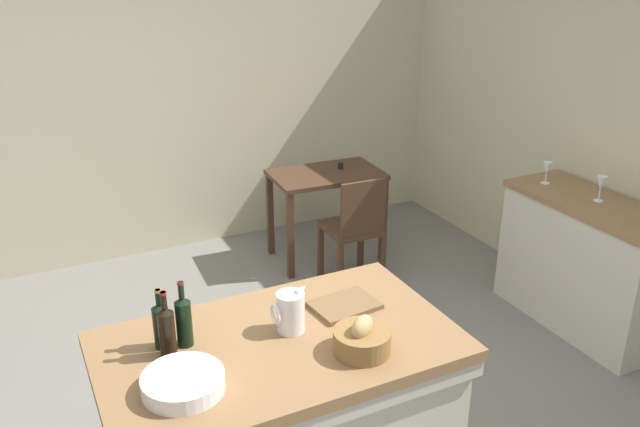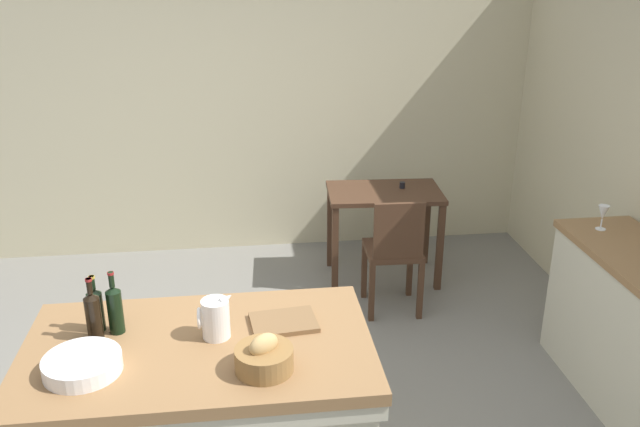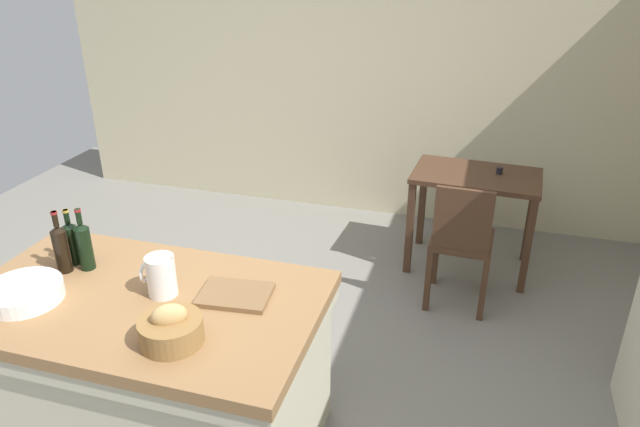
# 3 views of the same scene
# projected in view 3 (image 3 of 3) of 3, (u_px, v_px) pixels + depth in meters

# --- Properties ---
(ground_plane) EXTENTS (6.76, 6.76, 0.00)m
(ground_plane) POSITION_uv_depth(u_px,v_px,m) (240.00, 389.00, 3.31)
(ground_plane) COLOR slate
(wall_back) EXTENTS (5.32, 0.12, 2.60)m
(wall_back) POSITION_uv_depth(u_px,v_px,m) (353.00, 67.00, 5.01)
(wall_back) COLOR beige
(wall_back) RESTS_ON ground
(island_table) EXTENTS (1.61, 0.95, 0.86)m
(island_table) POSITION_uv_depth(u_px,v_px,m) (151.00, 368.00, 2.78)
(island_table) COLOR olive
(island_table) RESTS_ON ground
(writing_desk) EXTENTS (0.93, 0.61, 0.81)m
(writing_desk) POSITION_uv_depth(u_px,v_px,m) (475.00, 190.00, 4.29)
(writing_desk) COLOR #472D1E
(writing_desk) RESTS_ON ground
(wooden_chair) EXTENTS (0.41, 0.41, 0.92)m
(wooden_chair) POSITION_uv_depth(u_px,v_px,m) (461.00, 240.00, 3.86)
(wooden_chair) COLOR #472D1E
(wooden_chair) RESTS_ON ground
(pitcher) EXTENTS (0.17, 0.13, 0.23)m
(pitcher) POSITION_uv_depth(u_px,v_px,m) (161.00, 275.00, 2.60)
(pitcher) COLOR white
(pitcher) RESTS_ON island_table
(wash_bowl) EXTENTS (0.33, 0.33, 0.07)m
(wash_bowl) POSITION_uv_depth(u_px,v_px,m) (24.00, 293.00, 2.58)
(wash_bowl) COLOR white
(wash_bowl) RESTS_ON island_table
(bread_basket) EXTENTS (0.25, 0.25, 0.17)m
(bread_basket) POSITION_uv_depth(u_px,v_px,m) (171.00, 329.00, 2.30)
(bread_basket) COLOR olive
(bread_basket) RESTS_ON island_table
(cutting_board) EXTENTS (0.34, 0.26, 0.02)m
(cutting_board) POSITION_uv_depth(u_px,v_px,m) (235.00, 295.00, 2.61)
(cutting_board) COLOR brown
(cutting_board) RESTS_ON island_table
(wine_bottle_dark) EXTENTS (0.07, 0.07, 0.32)m
(wine_bottle_dark) POSITION_uv_depth(u_px,v_px,m) (84.00, 245.00, 2.79)
(wine_bottle_dark) COLOR black
(wine_bottle_dark) RESTS_ON island_table
(wine_bottle_amber) EXTENTS (0.07, 0.07, 0.29)m
(wine_bottle_amber) POSITION_uv_depth(u_px,v_px,m) (72.00, 242.00, 2.84)
(wine_bottle_amber) COLOR black
(wine_bottle_amber) RESTS_ON island_table
(wine_bottle_green) EXTENTS (0.07, 0.07, 0.31)m
(wine_bottle_green) POSITION_uv_depth(u_px,v_px,m) (61.00, 247.00, 2.77)
(wine_bottle_green) COLOR black
(wine_bottle_green) RESTS_ON island_table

